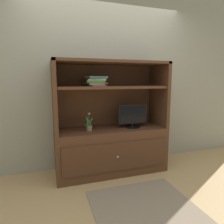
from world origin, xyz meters
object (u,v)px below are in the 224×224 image
object	(u,v)px
media_console	(111,138)
magazine_stack	(96,81)
tv_monitor	(133,116)
potted_plant	(89,127)

from	to	relation	value
media_console	magazine_stack	distance (m)	0.86
media_console	tv_monitor	size ratio (longest dim) A/B	3.62
potted_plant	magazine_stack	distance (m)	0.64
media_console	potted_plant	bearing A→B (deg)	-171.89
tv_monitor	magazine_stack	distance (m)	0.75
tv_monitor	magazine_stack	size ratio (longest dim) A/B	1.24
tv_monitor	potted_plant	xyz separation A→B (m)	(-0.66, 0.01, -0.11)
potted_plant	magazine_stack	xyz separation A→B (m)	(0.11, 0.05, 0.63)
media_console	magazine_stack	size ratio (longest dim) A/B	4.49
tv_monitor	magazine_stack	xyz separation A→B (m)	(-0.54, 0.05, 0.51)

